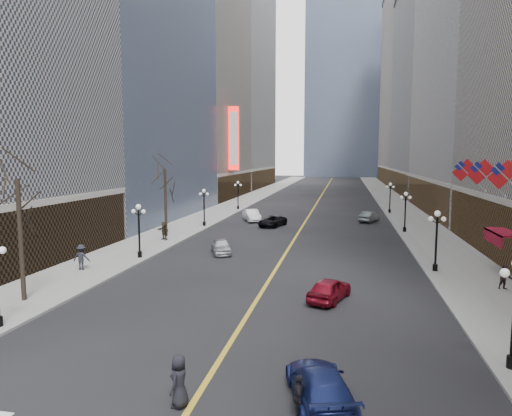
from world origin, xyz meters
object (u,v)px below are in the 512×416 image
at_px(streetlamp_west_1, 139,225).
at_px(car_sb_mid, 329,289).
at_px(streetlamp_east_2, 405,208).
at_px(car_nb_near, 221,246).
at_px(streetlamp_west_3, 238,192).
at_px(streetlamp_east_1, 437,234).
at_px(car_sb_near, 320,386).
at_px(streetlamp_west_2, 204,203).
at_px(car_sb_far, 369,217).
at_px(car_nb_mid, 252,215).
at_px(car_nb_far, 272,221).
at_px(streetlamp_east_3, 390,194).

distance_m(streetlamp_west_1, car_sb_mid, 18.18).
bearing_deg(streetlamp_east_2, streetlamp_west_1, -142.67).
bearing_deg(streetlamp_west_1, car_nb_near, 29.31).
bearing_deg(streetlamp_west_3, car_sb_mid, -69.97).
xyz_separation_m(streetlamp_west_1, car_nb_near, (6.15, 3.45, -2.23)).
relative_size(streetlamp_east_1, car_sb_near, 0.95).
distance_m(streetlamp_west_2, car_sb_far, 21.86).
relative_size(streetlamp_west_1, car_sb_far, 1.07).
bearing_deg(streetlamp_west_2, streetlamp_west_3, 90.00).
height_order(streetlamp_west_3, car_nb_near, streetlamp_west_3).
height_order(streetlamp_west_2, car_sb_near, streetlamp_west_2).
distance_m(car_nb_near, car_nb_mid, 20.56).
relative_size(car_nb_near, car_nb_mid, 0.82).
height_order(streetlamp_east_1, car_nb_far, streetlamp_east_1).
bearing_deg(car_sb_near, streetlamp_west_3, -89.35).
bearing_deg(streetlamp_west_2, car_sb_near, -66.93).
xyz_separation_m(streetlamp_east_1, car_sb_far, (-3.48, 26.26, -2.20)).
height_order(streetlamp_east_2, streetlamp_west_3, same).
bearing_deg(car_nb_far, streetlamp_east_1, -36.42).
bearing_deg(car_sb_near, streetlamp_west_1, -66.49).
distance_m(car_nb_near, car_nb_far, 16.57).
bearing_deg(car_sb_far, streetlamp_west_1, 74.80).
height_order(streetlamp_west_1, car_sb_near, streetlamp_west_1).
bearing_deg(car_nb_far, streetlamp_east_3, 62.05).
distance_m(car_nb_mid, car_sb_mid, 34.08).
xyz_separation_m(streetlamp_west_3, car_sb_near, (16.18, -56.00, -2.21)).
bearing_deg(car_nb_near, car_sb_far, 37.06).
distance_m(streetlamp_east_2, car_nb_far, 15.69).
height_order(streetlamp_west_1, streetlamp_west_2, same).
distance_m(streetlamp_east_3, car_nb_far, 22.40).
bearing_deg(streetlamp_east_1, car_sb_mid, -132.59).
bearing_deg(car_sb_near, streetlamp_east_3, -113.02).
height_order(streetlamp_east_2, car_sb_mid, streetlamp_east_2).
bearing_deg(car_nb_far, car_nb_mid, 146.26).
bearing_deg(streetlamp_west_1, car_sb_far, 52.54).
height_order(streetlamp_east_1, streetlamp_east_3, same).
bearing_deg(streetlamp_east_3, car_nb_far, -133.76).
bearing_deg(car_sb_far, streetlamp_east_1, 119.81).
bearing_deg(car_sb_far, car_nb_far, 50.29).
distance_m(streetlamp_east_2, streetlamp_west_2, 23.60).
bearing_deg(car_sb_mid, car_nb_near, -30.56).
bearing_deg(streetlamp_west_1, streetlamp_east_2, 37.33).
bearing_deg(car_nb_mid, streetlamp_west_2, -151.85).
distance_m(streetlamp_west_1, car_sb_far, 33.16).
bearing_deg(car_sb_far, car_nb_near, 80.77).
relative_size(car_nb_near, car_nb_far, 0.82).
relative_size(streetlamp_east_1, streetlamp_west_2, 1.00).
bearing_deg(car_sb_near, streetlamp_east_1, -125.82).
distance_m(streetlamp_west_3, car_sb_mid, 47.06).
xyz_separation_m(streetlamp_west_3, car_nb_near, (6.15, -32.55, -2.23)).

